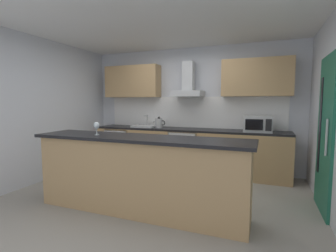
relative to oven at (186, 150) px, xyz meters
name	(u,v)px	position (x,y,z in m)	size (l,w,h in m)	color
ground	(158,196)	(0.00, -1.45, -0.47)	(5.54, 4.60, 0.02)	gray
ceiling	(157,22)	(0.00, -1.45, 2.15)	(5.54, 4.60, 0.02)	white
wall_back	(192,109)	(0.00, 0.41, 0.84)	(5.54, 0.12, 2.60)	silver
wall_left	(42,110)	(-2.33, -1.45, 0.84)	(0.12, 4.60, 2.60)	silver
backsplash_tile	(191,112)	(0.00, 0.33, 0.77)	(3.86, 0.02, 0.66)	white
counter_back	(186,150)	(0.00, 0.03, -0.01)	(4.00, 0.60, 0.90)	tan
counter_island	(139,174)	(0.01, -2.06, 0.05)	(2.91, 0.64, 1.01)	tan
upper_cabinets	(189,80)	(0.00, 0.18, 1.45)	(3.94, 0.32, 0.70)	tan
side_door	(325,135)	(2.26, -1.15, 0.57)	(0.08, 0.85, 2.05)	#1E664C
oven	(186,150)	(0.00, 0.00, 0.00)	(0.60, 0.62, 0.80)	slate
refrigerator	(122,147)	(-1.53, 0.00, -0.03)	(0.58, 0.60, 0.85)	white
microwave	(258,124)	(1.40, -0.03, 0.59)	(0.50, 0.38, 0.30)	#B7BABC
sink	(145,126)	(-0.94, 0.01, 0.47)	(0.50, 0.40, 0.26)	silver
kettle	(159,123)	(-0.59, -0.03, 0.55)	(0.29, 0.15, 0.24)	#B7BABC
range_hood	(188,86)	(0.00, 0.13, 1.33)	(0.62, 0.45, 0.72)	#B7BABC
wine_glass	(97,126)	(-0.61, -2.11, 0.67)	(0.08, 0.08, 0.18)	silver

